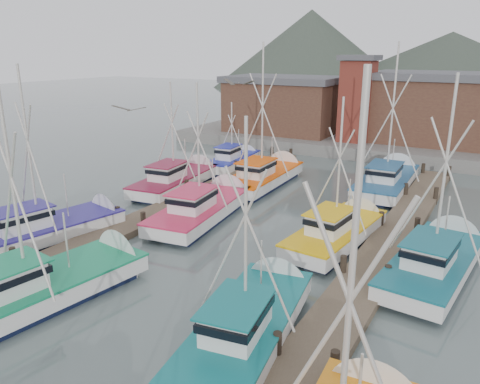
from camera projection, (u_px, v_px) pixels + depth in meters
The scene contains 20 objects.
ground at pixel (173, 294), 20.42m from camera, with size 260.00×260.00×0.00m, color #4A5958.
dock_left at pixel (120, 230), 27.06m from camera, with size 2.30×46.00×1.50m.
dock_right at pixel (358, 290), 20.36m from camera, with size 2.30×46.00×1.50m.
quay at pixel (383, 142), 50.90m from camera, with size 44.00×16.00×1.20m, color gray.
shed_left at pixel (284, 104), 53.42m from camera, with size 12.72×8.48×6.20m.
shed_center at pixel (447, 108), 46.85m from camera, with size 14.84×9.54×6.90m.
lookout_tower at pixel (357, 98), 47.11m from camera, with size 3.60×3.60×8.50m.
distant_hills at pixel (412, 89), 128.10m from camera, with size 175.00×140.00×42.00m.
boat_4 at pixel (47, 286), 19.69m from camera, with size 4.59×10.58×10.23m.
boat_5 at pixel (252, 320), 17.19m from camera, with size 4.06×9.30×9.03m.
boat_6 at pixel (52, 228), 26.07m from camera, with size 4.70×9.75×10.40m.
boat_8 at pixel (206, 207), 29.61m from camera, with size 4.23×10.10×9.35m.
boat_9 at pixel (340, 231), 25.70m from camera, with size 3.52×8.91×8.72m.
boat_10 at pixel (179, 179), 36.08m from camera, with size 3.98×9.75×8.90m.
boat_11 at pixel (437, 260), 22.15m from camera, with size 4.11×9.66×10.18m.
boat_12 at pixel (266, 176), 37.00m from camera, with size 4.64×10.10×11.71m.
boat_13 at pixel (388, 179), 35.87m from camera, with size 4.69×10.40×11.76m.
boat_14 at pixel (235, 160), 42.17m from camera, with size 3.04×7.94×6.49m.
gull_near at pixel (129, 109), 17.90m from camera, with size 1.55×0.65×0.24m.
gull_far at pixel (239, 83), 16.36m from camera, with size 1.47×0.65×0.24m.
Camera 1 is at (11.66, -14.33, 10.21)m, focal length 35.00 mm.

